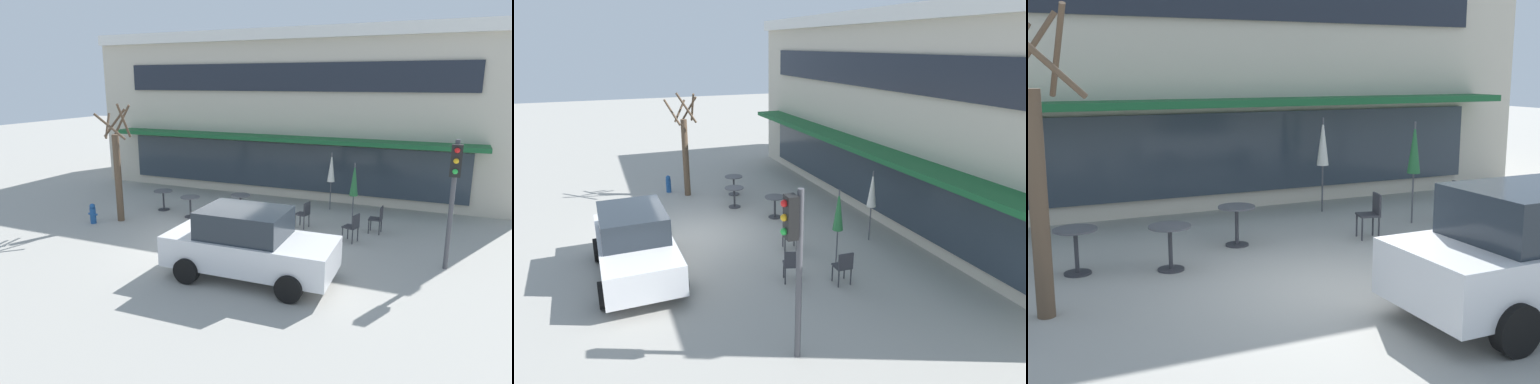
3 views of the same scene
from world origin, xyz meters
The scene contains 14 objects.
ground_plane centered at (0.00, 0.00, 0.00)m, with size 80.00×80.00×0.00m, color #9E9B93.
building_facade centered at (0.00, 9.96, 3.43)m, with size 18.10×9.10×6.87m.
cafe_table_near_wall centered at (-2.01, 1.88, 0.52)m, with size 0.70×0.70×0.76m.
cafe_table_streetside centered at (-0.48, 2.87, 0.52)m, with size 0.70×0.70×0.76m.
cafe_table_by_tree centered at (-3.45, 2.31, 0.52)m, with size 0.70×0.70×0.76m.
patio_umbrella_green_folded centered at (3.60, 2.99, 1.63)m, with size 0.28×0.28×2.20m.
patio_umbrella_cream_folded centered at (2.38, 4.84, 1.63)m, with size 0.28×0.28×2.20m.
cafe_chair_0 centered at (3.90, 1.54, 0.53)m, with size 0.50×0.50×0.89m.
cafe_chair_1 centered at (2.13, 2.29, 0.53)m, with size 0.48×0.48×0.89m.
cafe_chair_2 centered at (4.47, 2.69, 0.53)m, with size 0.41×0.41×0.89m.
parked_sedan centered at (2.03, -2.04, 0.88)m, with size 4.23×2.07×1.76m.
street_tree centered at (-4.06, 0.57, 1.86)m, with size 1.22×1.23×4.09m.
traffic_light_pole centered at (6.56, 0.37, 2.30)m, with size 0.26×0.44×3.40m.
fire_hydrant centered at (-4.73, -0.08, 0.35)m, with size 0.36×0.20×0.71m.
Camera 1 is at (6.37, -11.76, 4.79)m, focal length 32.00 mm.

